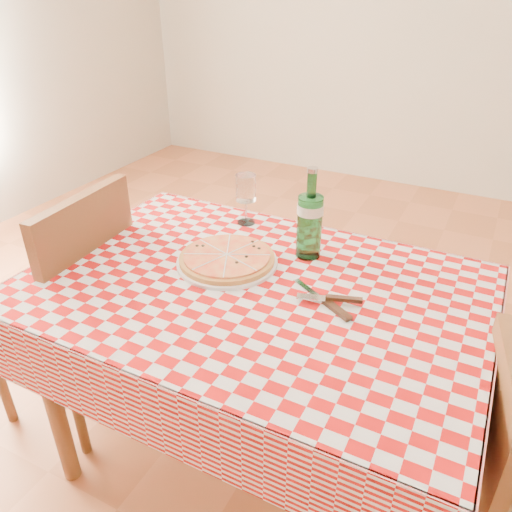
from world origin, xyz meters
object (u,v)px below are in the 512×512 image
(pizza_plate, at_px, (227,258))
(water_bottle, at_px, (310,213))
(dining_table, at_px, (253,313))
(wine_glass, at_px, (246,199))
(chair_far, at_px, (75,298))

(pizza_plate, xyz_separation_m, water_bottle, (0.20, 0.16, 0.13))
(dining_table, xyz_separation_m, wine_glass, (-0.21, 0.35, 0.19))
(dining_table, height_order, wine_glass, wine_glass)
(water_bottle, bearing_deg, chair_far, -158.38)
(pizza_plate, bearing_deg, water_bottle, 38.72)
(chair_far, bearing_deg, water_bottle, -161.79)
(chair_far, xyz_separation_m, water_bottle, (0.75, 0.30, 0.36))
(pizza_plate, bearing_deg, dining_table, -29.72)
(dining_table, height_order, water_bottle, water_bottle)
(dining_table, xyz_separation_m, chair_far, (-0.68, -0.06, -0.12))
(dining_table, relative_size, pizza_plate, 3.85)
(dining_table, bearing_deg, wine_glass, 120.70)
(pizza_plate, distance_m, water_bottle, 0.29)
(water_bottle, bearing_deg, dining_table, -107.89)
(chair_far, height_order, pizza_plate, chair_far)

